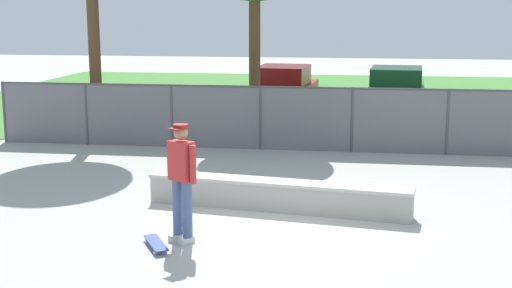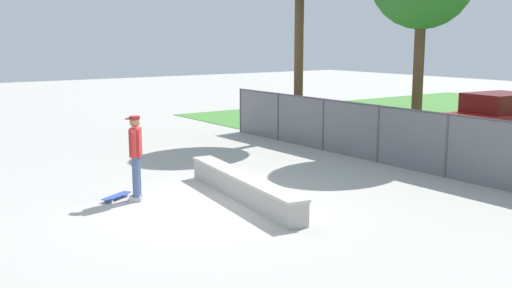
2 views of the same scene
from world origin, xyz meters
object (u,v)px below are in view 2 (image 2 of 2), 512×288
object	(u,v)px
concrete_ledge	(243,187)
car_red	(500,117)
skateboarder	(136,154)
skateboard	(117,196)

from	to	relation	value
concrete_ledge	car_red	world-z (taller)	car_red
concrete_ledge	car_red	bearing A→B (deg)	95.54
skateboarder	car_red	world-z (taller)	skateboarder
skateboarder	skateboard	distance (m)	1.07
concrete_ledge	skateboard	xyz separation A→B (m)	(-1.58, -2.26, -0.20)
concrete_ledge	skateboarder	bearing A→B (deg)	-122.85
concrete_ledge	skateboard	bearing A→B (deg)	-124.89
concrete_ledge	skateboard	distance (m)	2.76
concrete_ledge	car_red	size ratio (longest dim) A/B	1.11
skateboard	car_red	distance (m)	13.53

